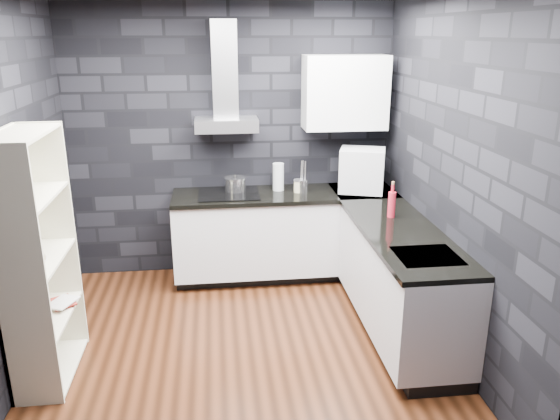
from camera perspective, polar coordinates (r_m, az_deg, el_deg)
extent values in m
plane|color=#432010|center=(4.52, -3.84, -14.12)|extent=(3.20, 3.20, 0.00)
cube|color=black|center=(5.55, -5.08, 7.07)|extent=(3.20, 0.05, 2.70)
cube|color=black|center=(2.44, -2.35, -7.59)|extent=(3.20, 0.05, 2.70)
cube|color=black|center=(4.22, -26.85, 1.62)|extent=(0.05, 3.20, 2.70)
cube|color=black|center=(4.35, 17.69, 3.17)|extent=(0.05, 3.20, 2.70)
cube|color=black|center=(5.71, 0.43, -6.25)|extent=(2.18, 0.50, 0.10)
cube|color=black|center=(4.82, 12.55, -11.67)|extent=(0.50, 1.78, 0.10)
cube|color=silver|center=(5.51, 0.49, -2.34)|extent=(2.20, 0.60, 0.76)
cube|color=silver|center=(4.61, 12.44, -7.07)|extent=(0.60, 1.80, 0.76)
cube|color=black|center=(5.37, 0.52, 1.62)|extent=(2.20, 0.62, 0.04)
cube|color=black|center=(4.45, 12.66, -2.41)|extent=(0.62, 1.80, 0.04)
cube|color=black|center=(5.54, 8.74, 1.91)|extent=(0.62, 0.62, 0.04)
cube|color=silver|center=(5.32, -5.62, 8.87)|extent=(0.60, 0.34, 0.12)
cube|color=silver|center=(5.33, -5.81, 14.41)|extent=(0.24, 0.20, 0.90)
cube|color=silver|center=(5.42, 6.80, 12.10)|extent=(0.80, 0.35, 0.70)
cube|color=black|center=(5.34, -5.36, 1.71)|extent=(0.58, 0.50, 0.01)
cube|color=silver|center=(4.02, 15.13, -4.69)|extent=(0.44, 0.40, 0.01)
cylinder|color=silver|center=(5.40, -4.69, 2.64)|extent=(0.22, 0.22, 0.12)
cylinder|color=silver|center=(5.42, -0.18, 3.48)|extent=(0.12, 0.12, 0.27)
cylinder|color=#C2BB8C|center=(5.38, 1.94, 2.46)|extent=(0.11, 0.11, 0.11)
cylinder|color=silver|center=(5.37, 2.39, 2.51)|extent=(0.10, 0.10, 0.13)
cube|color=silver|center=(5.38, 8.55, 4.13)|extent=(0.50, 0.44, 0.42)
cylinder|color=#B61B2D|center=(4.73, 11.59, 0.56)|extent=(0.08, 0.08, 0.22)
cube|color=beige|center=(4.16, -23.99, -4.79)|extent=(0.41, 0.83, 1.80)
imported|color=silver|center=(4.04, -24.52, -4.96)|extent=(0.26, 0.26, 0.05)
imported|color=maroon|center=(4.40, -22.97, -8.07)|extent=(0.15, 0.10, 0.22)
imported|color=#B2B2B2|center=(4.43, -22.75, -7.58)|extent=(0.16, 0.08, 0.22)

